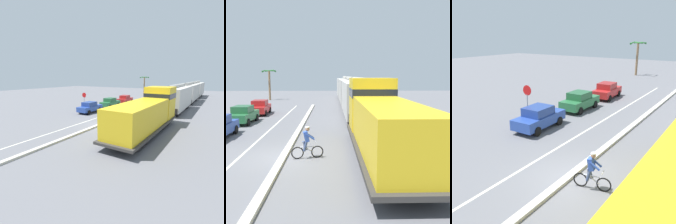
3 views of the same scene
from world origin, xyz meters
TOP-DOWN VIEW (x-y plane):
  - ground_plane at (0.00, 0.00)m, footprint 120.00×120.00m
  - median_curb at (0.00, 6.00)m, footprint 0.36×36.00m
  - lane_stripe at (-2.40, 6.00)m, footprint 0.14×36.00m
  - locomotive at (5.29, 0.21)m, footprint 3.10×11.61m
  - hopper_car_lead at (5.29, 12.36)m, footprint 2.90×10.60m
  - hopper_car_middle at (5.29, 23.96)m, footprint 2.90×10.60m
  - hopper_car_trailing at (5.29, 35.56)m, footprint 2.90×10.60m
  - parked_car_green at (-5.48, 10.19)m, footprint 1.88×4.22m
  - parked_car_red at (-5.37, 15.59)m, footprint 1.99×4.28m
  - cyclist at (1.28, -0.26)m, footprint 1.69×0.54m
  - palm_tree_near at (-8.23, 32.81)m, footprint 2.16×2.30m

SIDE VIEW (x-z plane):
  - ground_plane at x=0.00m, z-range 0.00..0.00m
  - lane_stripe at x=-2.40m, z-range 0.00..0.01m
  - median_curb at x=0.00m, z-range 0.00..0.16m
  - parked_car_green at x=-5.48m, z-range 0.01..1.63m
  - parked_car_red at x=-5.37m, z-range 0.01..1.63m
  - cyclist at x=1.28m, z-range -0.04..1.67m
  - locomotive at x=5.29m, z-range -0.30..3.90m
  - hopper_car_lead at x=5.29m, z-range -0.01..4.17m
  - hopper_car_middle at x=5.29m, z-range -0.01..4.17m
  - hopper_car_trailing at x=5.29m, z-range -0.01..4.17m
  - palm_tree_near at x=-8.23m, z-range 1.19..6.64m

